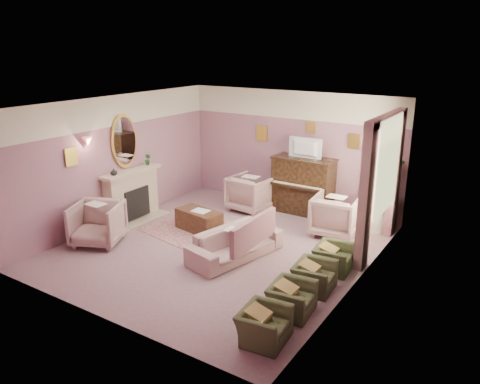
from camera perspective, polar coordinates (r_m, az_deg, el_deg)
The scene contains 48 objects.
floor at distance 9.33m, azimuth -2.39°, elevation -6.66°, with size 5.50×6.00×0.01m, color gray.
ceiling at distance 8.57m, azimuth -2.63°, elevation 10.66°, with size 5.50×6.00×0.01m, color white.
wall_back at distance 11.36m, azimuth 6.25°, elevation 5.14°, with size 5.50×0.02×2.80m, color slate.
wall_front at distance 6.76m, azimuth -17.31°, elevation -4.39°, with size 5.50×0.02×2.80m, color slate.
wall_left at distance 10.62m, azimuth -14.77°, elevation 3.78°, with size 0.02×6.00×2.80m, color slate.
wall_right at distance 7.67m, azimuth 14.57°, elevation -1.49°, with size 0.02×6.00×2.80m, color slate.
picture_rail_band at distance 11.17m, azimuth 6.41°, elevation 10.52°, with size 5.50×0.01×0.65m, color beige.
stripe_panel at distance 8.97m, azimuth 16.98°, elevation -1.11°, with size 0.01×3.00×2.15m, color #9DA87F.
fireplace_surround at distance 10.87m, azimuth -13.08°, elevation -0.44°, with size 0.30×1.40×1.10m, color #C6B192.
fireplace_inset at distance 10.85m, azimuth -12.65°, elevation -1.28°, with size 0.18×0.72×0.68m, color black.
fire_ember at distance 10.88m, azimuth -12.44°, elevation -2.22°, with size 0.06×0.54×0.10m, color orange.
mantel_shelf at distance 10.69m, azimuth -13.17°, elevation 2.44°, with size 0.40×1.55×0.07m, color #C6B192.
hearth at distance 10.91m, azimuth -12.14°, elevation -3.31°, with size 0.55×1.50×0.02m, color #C6B192.
mirror_frame at distance 10.64m, azimuth -13.96°, elevation 6.07°, with size 0.04×0.72×1.20m, color gold.
mirror_glass at distance 10.62m, azimuth -13.87°, elevation 6.06°, with size 0.01×0.60×1.06m, color silver.
sconce_shade at distance 9.86m, azimuth -18.11°, elevation 5.91°, with size 0.20×0.20×0.16m, color #FA8370.
piano at distance 11.06m, azimuth 7.69°, elevation 0.72°, with size 1.40×0.60×1.30m, color black.
piano_keyshelf at distance 10.74m, azimuth 6.91°, elevation 0.62°, with size 1.30×0.12×0.06m, color black.
piano_keys at distance 10.72m, azimuth 6.92°, elevation 0.83°, with size 1.20×0.08×0.02m, color beige.
piano_top at distance 10.89m, azimuth 7.83°, elevation 4.05°, with size 1.45×0.65×0.04m, color black.
television at distance 10.78m, azimuth 7.78°, elevation 5.49°, with size 0.80×0.12×0.48m, color black.
print_back_left at distance 11.63m, azimuth 2.66°, elevation 7.13°, with size 0.30×0.03×0.38m, color gold.
print_back_right at distance 10.66m, azimuth 13.72°, elevation 6.01°, with size 0.26×0.03×0.34m, color gold.
print_back_mid at distance 11.00m, azimuth 8.61°, elevation 7.83°, with size 0.22×0.03×0.26m, color gold.
print_left_wall at distance 9.78m, azimuth -19.88°, elevation 4.06°, with size 0.03×0.28×0.36m, color gold.
window_blind at distance 9.04m, azimuth 17.57°, elevation 3.11°, with size 0.03×1.40×1.80m, color beige.
curtain_left at distance 8.31m, azimuth 15.06°, elevation -0.78°, with size 0.16×0.34×2.60m, color #9D616D.
curtain_right at distance 10.02m, azimuth 18.35°, elevation 2.05°, with size 0.16×0.34×2.60m, color #9D616D.
pelmet at distance 8.89m, azimuth 17.58°, elevation 8.56°, with size 0.16×2.20×0.16m, color #9D616D.
mantel_plant at distance 11.02m, azimuth -11.17°, elevation 3.93°, with size 0.16×0.16×0.28m, color #1C4F21.
mantel_vase at distance 10.33m, azimuth -15.14°, elevation 2.38°, with size 0.16×0.16×0.16m, color beige.
area_rug at distance 10.01m, azimuth -4.19°, elevation -4.92°, with size 2.50×1.80×0.01m, color #A26A6A.
coffee_table at distance 10.06m, azimuth -5.02°, elevation -3.48°, with size 1.00×0.50×0.45m, color #472C1A.
table_paper at distance 9.95m, azimuth -4.83°, elevation -2.30°, with size 0.35×0.28×0.01m, color silver.
sofa at distance 8.74m, azimuth -0.58°, elevation -5.64°, with size 0.63×1.90×0.77m, color tan.
sofa_throw at distance 8.46m, azimuth 1.69°, elevation -4.87°, with size 0.10×1.44×0.53m, color #9D616D.
floral_armchair_left at distance 11.16m, azimuth 1.30°, elevation 0.07°, with size 0.90×0.90×0.94m, color tan.
floral_armchair_right at distance 9.93m, azimuth 11.57°, elevation -2.58°, with size 0.90×0.90×0.94m, color tan.
floral_armchair_front at distance 9.72m, azimuth -17.02°, elevation -3.46°, with size 0.90×0.90×0.94m, color tan.
olive_chair_a at distance 6.50m, azimuth 2.96°, elevation -15.35°, with size 0.49×0.70×0.61m, color #47502D.
olive_chair_b at distance 7.12m, azimuth 6.32°, elevation -12.24°, with size 0.49×0.70×0.61m, color #47502D.
olive_chair_c at distance 7.78m, azimuth 9.06°, elevation -9.62°, with size 0.49×0.70×0.61m, color #47502D.
olive_chair_d at distance 8.47m, azimuth 11.33°, elevation -7.40°, with size 0.49×0.70×0.61m, color #47502D.
side_table at distance 10.42m, azimuth 16.04°, elevation -2.64°, with size 0.52×0.52×0.70m, color silver.
side_plant_big at distance 10.25m, azimuth 16.28°, elevation 0.08°, with size 0.30×0.30×0.34m, color #1C4F21.
side_plant_small at distance 10.14m, azimuth 16.74°, elevation -0.33°, with size 0.16×0.16×0.28m, color #1C4F21.
palm_pot at distance 10.59m, azimuth 16.70°, elevation -3.40°, with size 0.34×0.34×0.34m, color brown.
palm_plant at distance 10.32m, azimuth 17.13°, elevation 1.22°, with size 0.76×0.76×1.44m, color #1C4F21.
Camera 1 is at (4.91, -6.95, 3.85)m, focal length 35.00 mm.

